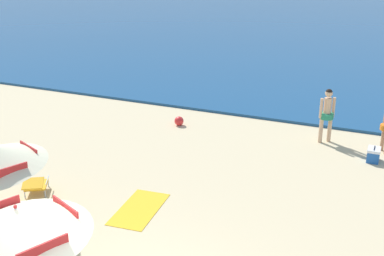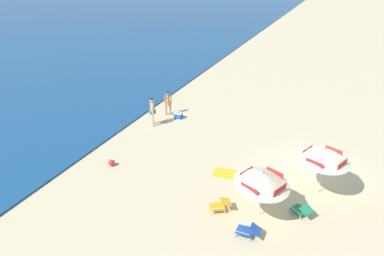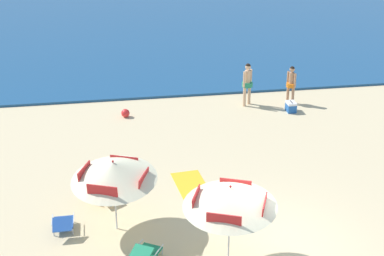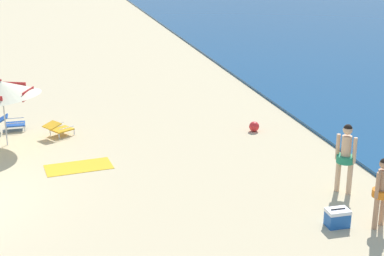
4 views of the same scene
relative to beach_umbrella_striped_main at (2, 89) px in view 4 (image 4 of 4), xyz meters
name	(u,v)px [view 4 (image 4 of 4)]	position (x,y,z in m)	size (l,w,h in m)	color
beach_umbrella_striped_main	(2,89)	(0.00, 0.00, 0.00)	(2.91, 2.94, 2.12)	silver
lounge_chair_under_umbrella	(58,128)	(-0.41, 1.55, -1.46)	(0.90, 1.00, 0.49)	gold
lounge_chair_beside_umbrella	(11,122)	(-1.40, 0.07, -1.46)	(0.59, 0.90, 0.52)	#1E4799
person_standing_near_shore	(346,154)	(5.66, 8.18, -0.71)	(0.44, 0.43, 1.77)	#D8A87F
person_standing_beside	(382,188)	(7.47, 8.05, -0.81)	(0.39, 0.43, 1.60)	tan
cooler_box	(337,218)	(7.22, 7.20, -1.53)	(0.35, 0.50, 0.43)	#1E56A8
beach_ball	(254,126)	(0.68, 7.69, -1.57)	(0.33, 0.33, 0.33)	red
beach_towel	(79,167)	(2.35, 1.96, -1.73)	(0.90, 1.80, 0.01)	gold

